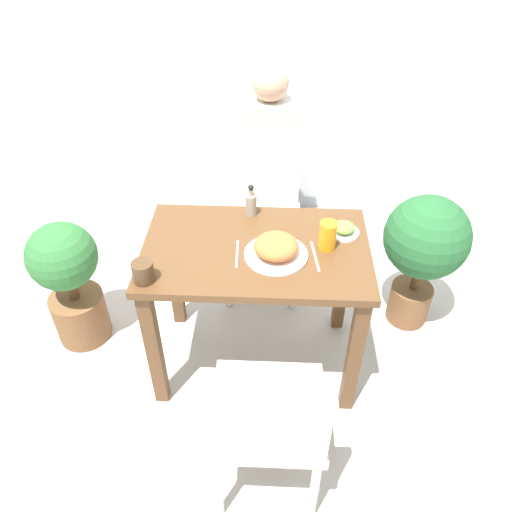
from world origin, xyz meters
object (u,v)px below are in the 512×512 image
Objects in this scene: juice_glass at (328,236)px; potted_plant_left at (69,279)px; person_figure at (269,163)px; drink_cup at (143,272)px; potted_plant_right at (424,246)px; chair_near at (268,419)px; chair_far at (263,206)px; food_plate at (276,248)px; side_plate at (344,229)px; sauce_bottle at (251,203)px.

juice_glass is 1.31m from potted_plant_left.
drink_cup is at bearing -110.37° from person_figure.
potted_plant_right is 1.06m from person_figure.
chair_near and chair_far have the same top height.
drink_cup is at bearing -35.03° from potted_plant_left.
juice_glass is at bearing 16.57° from food_plate.
side_plate reaches higher than potted_plant_right.
food_plate reaches higher than potted_plant_left.
sauce_bottle is at bearing 7.46° from potted_plant_left.
juice_glass is 0.16× the size of potted_plant_right.
food_plate is 1.11m from potted_plant_left.
chair_near is 0.89m from side_plate.
chair_near is at bearing -108.13° from juice_glass.
chair_far reaches higher than sauce_bottle.
side_plate is at bearing -0.48° from potted_plant_left.
food_plate is 0.34m from side_plate.
potted_plant_left is at bearing -173.40° from potted_plant_right.
side_plate is at bearing -154.47° from potted_plant_right.
food_plate is at bearing -9.96° from potted_plant_left.
juice_glass is 0.18× the size of potted_plant_left.
side_plate is (0.31, 0.80, 0.24)m from chair_near.
person_figure reaches higher than food_plate.
chair_far is 3.42× the size of food_plate.
person_figure is (-0.05, 1.07, -0.20)m from food_plate.
chair_far reaches higher than juice_glass.
chair_far is 6.52× the size of side_plate.
drink_cup is at bearing -157.05° from side_plate.
person_figure is (-0.35, 0.91, -0.18)m from side_plate.
juice_glass is (0.21, 0.06, 0.02)m from food_plate.
chair_far is at bearing -87.21° from chair_near.
drink_cup is 0.56× the size of sauce_bottle.
chair_near reaches higher than drink_cup.
sauce_bottle is at bearing 111.95° from food_plate.
sauce_bottle is at bearing 144.97° from juice_glass.
side_plate is 0.88m from drink_cup.
food_plate is 0.88m from potted_plant_right.
drink_cup is (-0.44, -0.87, 0.26)m from chair_far.
sauce_bottle is 0.81m from person_figure.
potted_plant_left is (-1.02, 0.18, -0.38)m from food_plate.
juice_glass is (0.29, -0.63, 0.28)m from chair_far.
food_plate is at bearing -163.43° from juice_glass.
person_figure reaches higher than juice_glass.
chair_near is 1.33m from chair_far.
chair_near reaches higher than sauce_bottle.
potted_plant_left is at bearing 170.04° from food_plate.
side_plate is at bearing -17.30° from sauce_bottle.
sauce_bottle reaches higher than food_plate.
side_plate is 0.44m from sauce_bottle.
juice_glass is 0.81× the size of sauce_bottle.
person_figure reaches higher than potted_plant_left.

